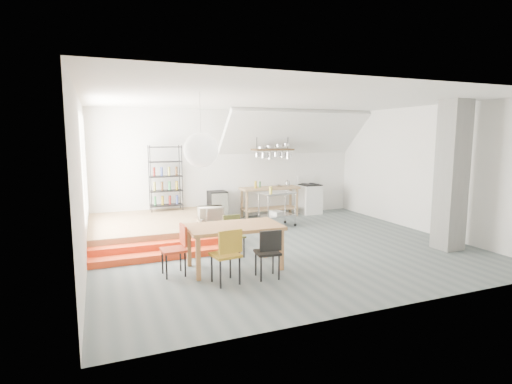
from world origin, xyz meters
name	(u,v)px	position (x,y,z in m)	size (l,w,h in m)	color
floor	(281,246)	(0.00, 0.00, 0.00)	(8.00, 8.00, 0.00)	#535F60
wall_back	(231,165)	(0.00, 3.50, 1.60)	(8.00, 0.04, 3.20)	silver
wall_left	(82,183)	(-4.00, 0.00, 1.60)	(0.04, 7.00, 3.20)	silver
wall_right	(424,169)	(4.00, 0.00, 1.60)	(0.04, 7.00, 3.20)	silver
ceiling	(282,100)	(0.00, 0.00, 3.20)	(8.00, 7.00, 0.02)	white
slope_ceiling	(295,132)	(1.80, 2.90, 2.55)	(4.40, 1.80, 0.15)	white
window_pane	(85,166)	(-3.98, 1.50, 1.80)	(0.02, 2.50, 2.20)	white
platform	(154,228)	(-2.50, 2.00, 0.20)	(3.00, 3.00, 0.40)	#946D4A
step_lower	(168,255)	(-2.50, 0.05, 0.07)	(3.00, 0.35, 0.13)	#E5431B
step_upper	(165,247)	(-2.50, 0.40, 0.13)	(3.00, 0.35, 0.27)	#E5431B
concrete_column	(452,176)	(3.30, -1.50, 1.60)	(0.50, 0.50, 3.20)	slate
kitchen_counter	(270,196)	(1.10, 3.15, 0.63)	(1.80, 0.60, 0.91)	#946D4A
stove	(310,198)	(2.50, 3.16, 0.48)	(0.60, 0.60, 1.18)	white
pot_rack	(274,152)	(1.13, 2.92, 1.98)	(1.20, 0.50, 1.43)	#3B2917
wire_shelving	(166,177)	(-2.00, 3.20, 1.33)	(0.88, 0.38, 1.80)	black
microwave_shelf	(211,221)	(-1.40, 0.75, 0.55)	(0.60, 0.40, 0.16)	#946D4A
paper_lantern	(201,150)	(-2.04, -0.99, 2.20)	(0.60, 0.60, 0.60)	white
dining_table	(234,230)	(-1.44, -1.00, 0.73)	(1.74, 1.01, 0.81)	olive
chair_mustard	(227,251)	(-1.82, -1.77, 0.57)	(0.49, 0.49, 0.95)	#A0781B
chair_black	(269,249)	(-1.09, -1.78, 0.52)	(0.44, 0.44, 0.88)	black
chair_olive	(233,232)	(-1.21, -0.24, 0.50)	(0.38, 0.38, 0.83)	brown
chair_red	(177,245)	(-2.49, -0.97, 0.53)	(0.43, 0.43, 0.89)	#B8361A
rolling_cart	(277,204)	(0.73, 1.82, 0.61)	(1.04, 0.70, 0.95)	silver
mini_fridge	(218,206)	(-0.53, 3.20, 0.43)	(0.51, 0.51, 0.86)	black
microwave	(211,213)	(-1.40, 0.75, 0.72)	(0.56, 0.38, 0.31)	beige
bowl	(279,186)	(1.40, 3.10, 0.94)	(0.23, 0.23, 0.06)	silver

